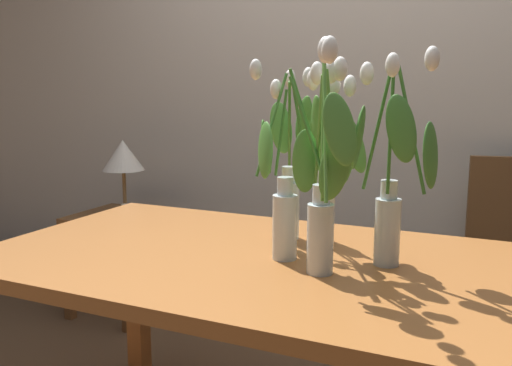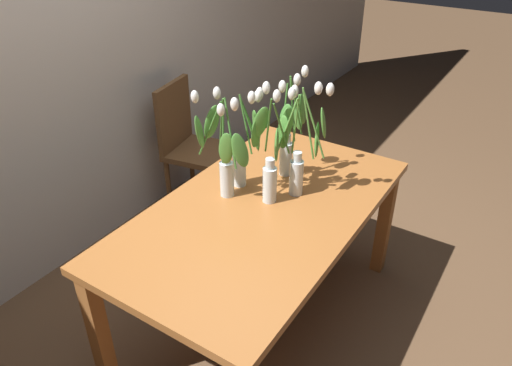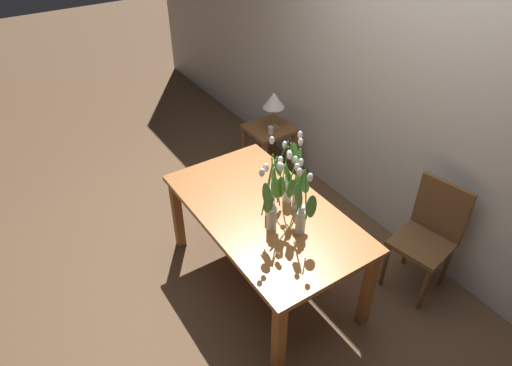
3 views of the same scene
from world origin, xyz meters
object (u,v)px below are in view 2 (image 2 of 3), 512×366
dining_table (262,223)px  dining_chair (189,140)px  tulip_vase_4 (246,149)px  tulip_vase_2 (299,151)px  tulip_vase_3 (290,137)px  tulip_vase_0 (271,163)px  tulip_vase_1 (223,155)px

dining_table → dining_chair: bearing=56.4°
dining_chair → tulip_vase_4: bearing=-122.7°
tulip_vase_2 → tulip_vase_3: bearing=42.3°
tulip_vase_0 → tulip_vase_1: tulip_vase_0 is taller
tulip_vase_4 → dining_chair: size_ratio=0.56×
tulip_vase_3 → tulip_vase_0: bearing=-170.9°
tulip_vase_0 → dining_chair: size_ratio=0.60×
tulip_vase_1 → dining_table: bearing=-85.4°
dining_table → tulip_vase_3: (0.34, 0.05, 0.31)m
tulip_vase_0 → tulip_vase_4: 0.17m
tulip_vase_2 → tulip_vase_4: tulip_vase_2 is taller
tulip_vase_4 → dining_chair: (0.56, 0.86, -0.41)m
tulip_vase_0 → tulip_vase_3: (0.24, 0.04, 0.03)m
dining_chair → tulip_vase_2: bearing=-113.6°
tulip_vase_2 → dining_chair: tulip_vase_2 is taller
tulip_vase_3 → tulip_vase_4: tulip_vase_3 is taller
dining_table → tulip_vase_4: bearing=52.5°
tulip_vase_4 → dining_chair: tulip_vase_4 is taller
tulip_vase_3 → dining_chair: 1.14m
dining_table → tulip_vase_1: (-0.02, 0.21, 0.32)m
dining_table → tulip_vase_1: bearing=94.6°
tulip_vase_0 → tulip_vase_3: 0.25m
tulip_vase_1 → tulip_vase_3: bearing=-23.6°
tulip_vase_3 → dining_chair: size_ratio=0.61×
tulip_vase_2 → tulip_vase_3: size_ratio=1.03×
tulip_vase_1 → tulip_vase_2: size_ratio=0.95×
dining_table → tulip_vase_3: 0.46m
tulip_vase_3 → tulip_vase_4: bearing=148.2°
tulip_vase_4 → dining_table: bearing=-127.5°
tulip_vase_0 → tulip_vase_1: (-0.12, 0.20, 0.04)m
tulip_vase_0 → tulip_vase_4: (0.04, 0.17, 0.01)m
tulip_vase_1 → dining_chair: (0.71, 0.84, -0.44)m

